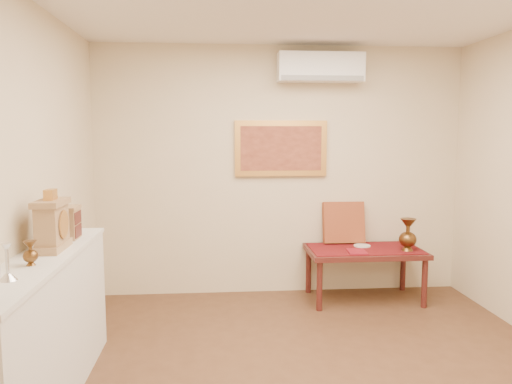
{
  "coord_description": "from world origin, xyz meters",
  "views": [
    {
      "loc": [
        -0.72,
        -3.16,
        1.75
      ],
      "look_at": [
        -0.36,
        1.15,
        1.25
      ],
      "focal_mm": 35.0,
      "sensor_mm": 36.0,
      "label": 1
    }
  ],
  "objects": [
    {
      "name": "wall_back",
      "position": [
        0.0,
        2.25,
        1.35
      ],
      "size": [
        4.0,
        0.02,
        2.7
      ],
      "primitive_type": "cube",
      "color": "beige",
      "rests_on": "ground"
    },
    {
      "name": "wall_left",
      "position": [
        -2.0,
        0.0,
        1.35
      ],
      "size": [
        0.02,
        4.5,
        2.7
      ],
      "primitive_type": "cube",
      "color": "beige",
      "rests_on": "ground"
    },
    {
      "name": "candlestick",
      "position": [
        -1.82,
        -0.48,
        1.08
      ],
      "size": [
        0.1,
        0.1,
        0.2
      ],
      "primitive_type": null,
      "color": "silver",
      "rests_on": "display_ledge"
    },
    {
      "name": "brass_urn_small",
      "position": [
        -1.81,
        -0.17,
        1.08
      ],
      "size": [
        0.09,
        0.09,
        0.2
      ],
      "primitive_type": null,
      "color": "brown",
      "rests_on": "display_ledge"
    },
    {
      "name": "table_cloth",
      "position": [
        0.85,
        1.88,
        0.55
      ],
      "size": [
        1.14,
        0.59,
        0.01
      ],
      "primitive_type": "cube",
      "color": "maroon",
      "rests_on": "low_table"
    },
    {
      "name": "brass_urn_tall",
      "position": [
        1.26,
        1.74,
        0.76
      ],
      "size": [
        0.18,
        0.18,
        0.41
      ],
      "primitive_type": null,
      "color": "brown",
      "rests_on": "table_cloth"
    },
    {
      "name": "plate",
      "position": [
        0.85,
        1.97,
        0.56
      ],
      "size": [
        0.18,
        0.18,
        0.01
      ],
      "primitive_type": "cylinder",
      "color": "white",
      "rests_on": "table_cloth"
    },
    {
      "name": "menu",
      "position": [
        0.72,
        1.72,
        0.56
      ],
      "size": [
        0.2,
        0.26,
        0.01
      ],
      "primitive_type": "cube",
      "rotation": [
        0.0,
        0.0,
        -0.07
      ],
      "color": "maroon",
      "rests_on": "table_cloth"
    },
    {
      "name": "cushion",
      "position": [
        0.69,
        2.17,
        0.78
      ],
      "size": [
        0.45,
        0.19,
        0.46
      ],
      "primitive_type": "cube",
      "rotation": [
        -0.21,
        0.0,
        0.0
      ],
      "color": "maroon",
      "rests_on": "table_cloth"
    },
    {
      "name": "display_ledge",
      "position": [
        -1.82,
        0.0,
        0.49
      ],
      "size": [
        0.37,
        2.02,
        0.98
      ],
      "color": "silver",
      "rests_on": "floor"
    },
    {
      "name": "mantel_clock",
      "position": [
        -1.8,
        0.23,
        1.15
      ],
      "size": [
        0.17,
        0.36,
        0.41
      ],
      "color": "#A68055",
      "rests_on": "display_ledge"
    },
    {
      "name": "wooden_chest",
      "position": [
        -1.81,
        0.58,
        1.1
      ],
      "size": [
        0.16,
        0.21,
        0.24
      ],
      "color": "#A68055",
      "rests_on": "display_ledge"
    },
    {
      "name": "low_table",
      "position": [
        0.85,
        1.88,
        0.48
      ],
      "size": [
        1.2,
        0.7,
        0.55
      ],
      "color": "#4C1A16",
      "rests_on": "floor"
    },
    {
      "name": "painting",
      "position": [
        0.0,
        2.22,
        1.6
      ],
      "size": [
        1.0,
        0.06,
        0.6
      ],
      "color": "gold",
      "rests_on": "wall_back"
    },
    {
      "name": "ac_unit",
      "position": [
        0.4,
        2.12,
        2.45
      ],
      "size": [
        0.9,
        0.25,
        0.3
      ],
      "color": "white",
      "rests_on": "wall_back"
    }
  ]
}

